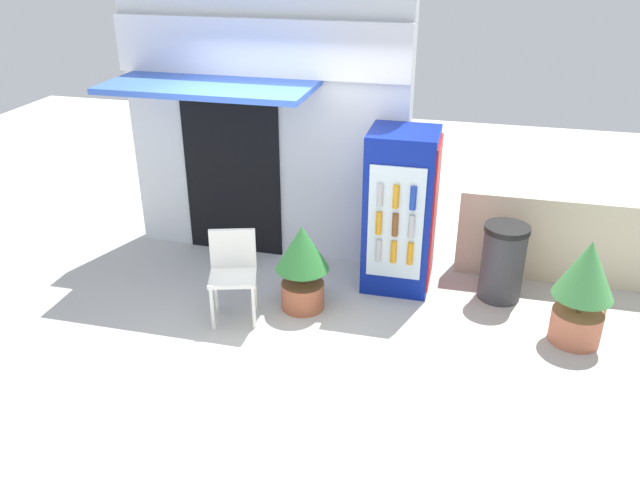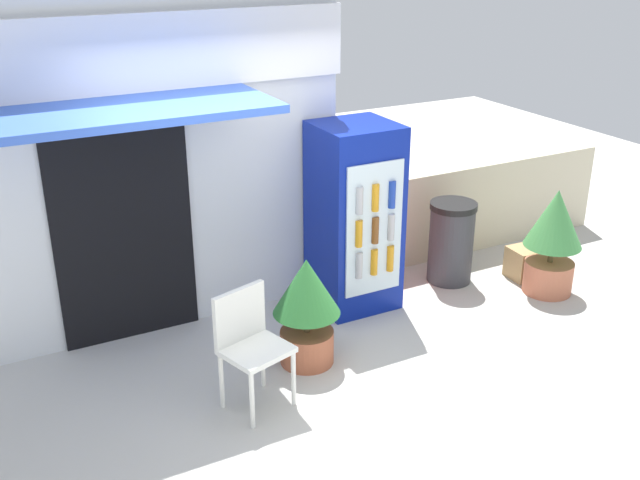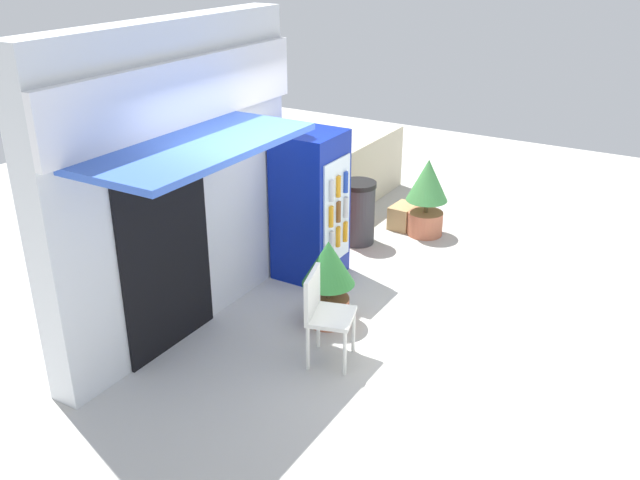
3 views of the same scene
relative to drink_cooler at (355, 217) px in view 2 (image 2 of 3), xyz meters
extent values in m
plane|color=beige|center=(-1.07, -1.15, -0.86)|extent=(16.00, 16.00, 0.00)
cube|color=silver|center=(-1.61, 0.53, 0.65)|extent=(3.21, 0.32, 3.02)
cube|color=white|center=(-1.61, 0.33, 1.54)|extent=(3.21, 0.08, 0.59)
cube|color=blue|center=(-2.00, -0.13, 1.21)|extent=(2.13, 0.99, 0.06)
cube|color=black|center=(-2.00, 0.35, 0.15)|extent=(1.14, 0.03, 2.02)
cube|color=navy|center=(-0.01, 0.01, 0.00)|extent=(0.69, 0.67, 1.72)
cube|color=silver|center=(-0.01, -0.34, 0.00)|extent=(0.55, 0.02, 1.20)
cube|color=red|center=(0.35, 0.01, 0.00)|extent=(0.02, 0.60, 1.55)
cylinder|color=#B2B2B7|center=(-0.16, -0.35, -0.30)|extent=(0.06, 0.06, 0.24)
cylinder|color=orange|center=(-0.01, -0.35, -0.30)|extent=(0.06, 0.06, 0.24)
cylinder|color=orange|center=(0.16, -0.35, -0.30)|extent=(0.06, 0.06, 0.24)
cylinder|color=orange|center=(-0.17, -0.35, 0.00)|extent=(0.06, 0.06, 0.24)
cylinder|color=brown|center=(-0.01, -0.35, 0.00)|extent=(0.06, 0.06, 0.24)
cylinder|color=#B2B2B7|center=(0.15, -0.35, 0.00)|extent=(0.06, 0.06, 0.24)
cylinder|color=#B2B2B7|center=(-0.17, -0.35, 0.30)|extent=(0.06, 0.06, 0.24)
cylinder|color=orange|center=(-0.02, -0.35, 0.30)|extent=(0.06, 0.06, 0.24)
cylinder|color=#1938A5|center=(0.15, -0.35, 0.30)|extent=(0.06, 0.06, 0.24)
cylinder|color=white|center=(-1.60, -1.33, -0.63)|extent=(0.04, 0.04, 0.45)
cylinder|color=white|center=(-1.22, -1.21, -0.63)|extent=(0.04, 0.04, 0.45)
cylinder|color=white|center=(-1.70, -1.00, -0.63)|extent=(0.04, 0.04, 0.45)
cylinder|color=white|center=(-1.32, -0.88, -0.63)|extent=(0.04, 0.04, 0.45)
cube|color=white|center=(-1.46, -1.11, -0.39)|extent=(0.55, 0.51, 0.04)
cube|color=white|center=(-1.51, -0.93, -0.16)|extent=(0.44, 0.17, 0.41)
cylinder|color=#AD5B3D|center=(-0.87, -0.73, -0.72)|extent=(0.44, 0.44, 0.28)
cylinder|color=brown|center=(-0.87, -0.73, -0.49)|extent=(0.05, 0.05, 0.17)
cone|color=#2D7533|center=(-0.87, -0.73, -0.18)|extent=(0.54, 0.54, 0.46)
cylinder|color=#BC6B4C|center=(1.77, -0.69, -0.70)|extent=(0.47, 0.47, 0.32)
cylinder|color=brown|center=(1.77, -0.69, -0.46)|extent=(0.05, 0.05, 0.17)
cone|color=#47994C|center=(1.77, -0.69, -0.10)|extent=(0.55, 0.55, 0.55)
cylinder|color=#38383D|center=(1.08, -0.03, -0.48)|extent=(0.44, 0.44, 0.76)
cylinder|color=black|center=(1.08, -0.03, -0.07)|extent=(0.46, 0.46, 0.06)
cube|color=beige|center=(2.01, 0.53, -0.38)|extent=(2.83, 0.22, 0.96)
cube|color=tan|center=(1.85, -0.34, -0.70)|extent=(0.44, 0.31, 0.32)
camera|label=1|loc=(0.67, -6.17, 2.64)|focal=36.04mm
camera|label=2|loc=(-3.21, -5.40, 2.42)|focal=41.79mm
camera|label=3|loc=(-6.27, -3.85, 2.84)|focal=38.97mm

